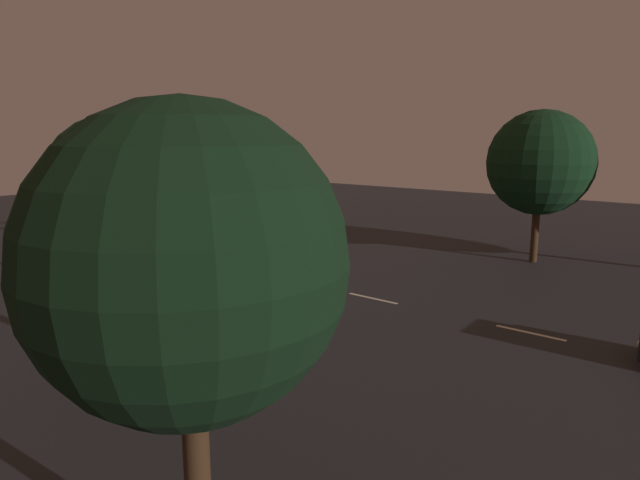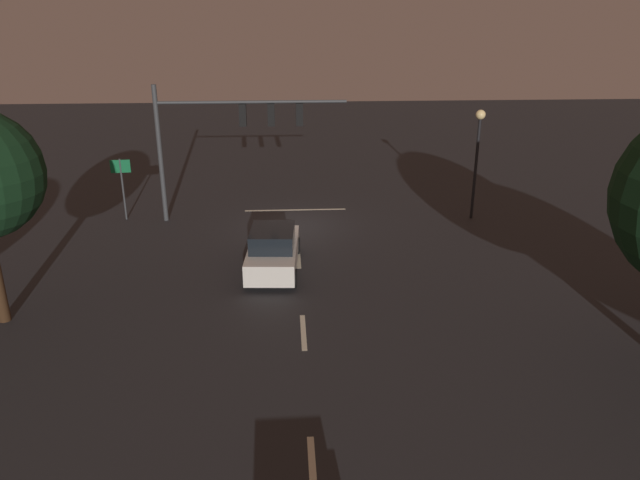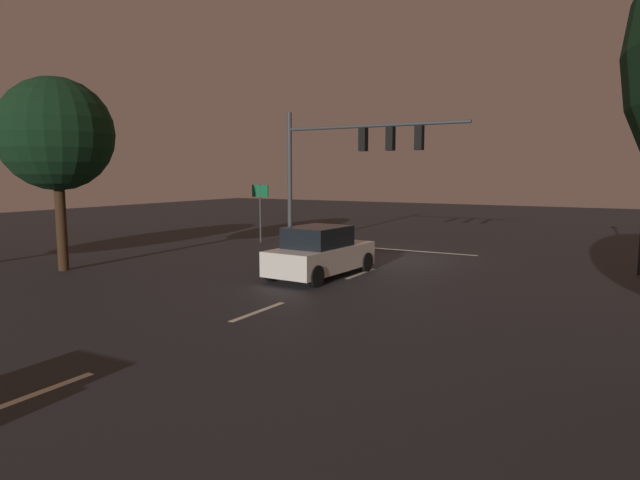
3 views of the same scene
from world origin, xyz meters
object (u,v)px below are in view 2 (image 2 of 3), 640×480
at_px(street_lamp_left_kerb, 478,144).
at_px(route_sign, 122,176).
at_px(car_approaching, 273,250).
at_px(traffic_signal_assembly, 229,126).

distance_m(street_lamp_left_kerb, route_sign, 16.50).
bearing_deg(car_approaching, route_sign, -42.03).
bearing_deg(street_lamp_left_kerb, car_approaching, 30.90).
relative_size(traffic_signal_assembly, route_sign, 2.93).
xyz_separation_m(traffic_signal_assembly, car_approaching, (-1.96, 6.14, -3.61)).
relative_size(car_approaching, street_lamp_left_kerb, 0.87).
xyz_separation_m(traffic_signal_assembly, route_sign, (5.11, -0.23, -2.30)).
bearing_deg(street_lamp_left_kerb, route_sign, -2.68).
distance_m(traffic_signal_assembly, street_lamp_left_kerb, 11.36).
height_order(car_approaching, route_sign, route_sign).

